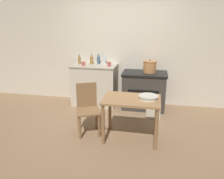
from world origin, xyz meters
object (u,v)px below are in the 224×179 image
object	(u,v)px
work_table	(131,106)
flour_sack	(153,110)
cup_center_right	(109,64)
mixing_bowl_large	(148,97)
bottle_far_left	(105,60)
bottle_center_left	(79,60)
cup_center	(83,64)
bottle_mid_left	(99,60)
stove	(144,90)
chair	(88,107)
stock_pot	(150,66)
bottle_left	(92,60)

from	to	relation	value
work_table	flour_sack	world-z (taller)	work_table
cup_center_right	mixing_bowl_large	bearing A→B (deg)	-55.56
mixing_bowl_large	bottle_far_left	world-z (taller)	bottle_far_left
bottle_far_left	cup_center_right	distance (m)	0.28
bottle_center_left	mixing_bowl_large	bearing A→B (deg)	-41.77
work_table	mixing_bowl_large	world-z (taller)	mixing_bowl_large
cup_center	bottle_mid_left	bearing A→B (deg)	44.15
cup_center	cup_center_right	size ratio (longest dim) A/B	0.86
cup_center	cup_center_right	world-z (taller)	cup_center_right
stove	mixing_bowl_large	world-z (taller)	stove
mixing_bowl_large	bottle_center_left	bearing A→B (deg)	138.23
cup_center_right	stove	bearing A→B (deg)	4.99
chair	bottle_far_left	distance (m)	1.62
mixing_bowl_large	bottle_far_left	bearing A→B (deg)	124.47
work_table	chair	world-z (taller)	chair
stove	work_table	xyz separation A→B (m)	(-0.13, -1.45, 0.18)
bottle_center_left	cup_center	world-z (taller)	bottle_center_left
stock_pot	stove	bearing A→B (deg)	-157.52
work_table	bottle_center_left	size ratio (longest dim) A/B	4.17
stock_pot	bottle_left	bearing A→B (deg)	177.69
stock_pot	bottle_center_left	distance (m)	1.65
stock_pot	mixing_bowl_large	size ratio (longest dim) A/B	0.94
chair	bottle_left	world-z (taller)	bottle_left
stock_pot	bottle_left	size ratio (longest dim) A/B	1.27
flour_sack	bottle_mid_left	world-z (taller)	bottle_mid_left
stove	mixing_bowl_large	size ratio (longest dim) A/B	3.10
stove	bottle_far_left	distance (m)	1.16
bottle_left	bottle_center_left	xyz separation A→B (m)	(-0.29, -0.03, -0.00)
mixing_bowl_large	bottle_mid_left	bearing A→B (deg)	127.84
cup_center	bottle_left	bearing A→B (deg)	56.93
work_table	mixing_bowl_large	bearing A→B (deg)	3.14
mixing_bowl_large	bottle_mid_left	size ratio (longest dim) A/B	1.37
bottle_mid_left	cup_center	bearing A→B (deg)	-135.85
work_table	bottle_mid_left	xyz separation A→B (m)	(-0.97, 1.61, 0.45)
flour_sack	mixing_bowl_large	world-z (taller)	mixing_bowl_large
work_table	bottle_far_left	xyz separation A→B (m)	(-0.82, 1.60, 0.46)
mixing_bowl_large	bottle_far_left	distance (m)	1.95
flour_sack	bottle_far_left	xyz separation A→B (m)	(-1.19, 0.68, 0.90)
flour_sack	bottle_center_left	world-z (taller)	bottle_center_left
chair	cup_center	bearing A→B (deg)	87.36
chair	bottle_left	size ratio (longest dim) A/B	3.80
chair	bottle_left	distance (m)	1.60
bottle_far_left	bottle_center_left	size ratio (longest dim) A/B	1.19
chair	stock_pot	world-z (taller)	stock_pot
bottle_far_left	cup_center	distance (m)	0.51
stock_pot	bottle_far_left	world-z (taller)	bottle_far_left
chair	stock_pot	bearing A→B (deg)	30.65
stove	bottle_far_left	size ratio (longest dim) A/B	3.68
bottle_far_left	bottle_center_left	xyz separation A→B (m)	(-0.59, -0.09, -0.02)
stove	bottle_left	xyz separation A→B (m)	(-1.25, 0.10, 0.63)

